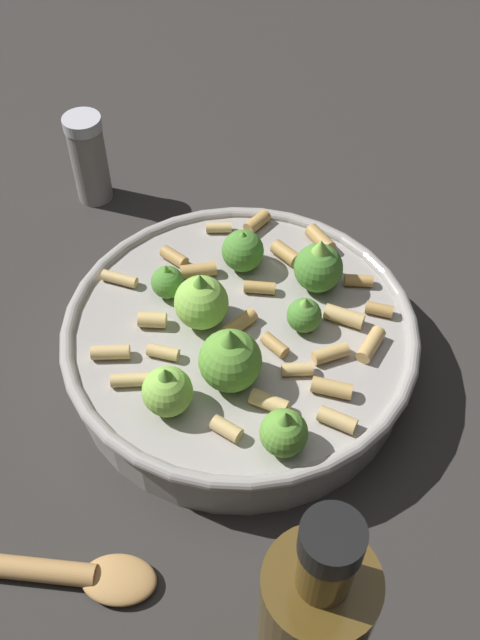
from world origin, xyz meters
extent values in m
plane|color=#2D2B28|center=(0.00, 0.00, 0.00)|extent=(2.40, 2.40, 0.00)
cylinder|color=#9E9993|center=(0.00, 0.00, 0.02)|extent=(0.27, 0.27, 0.05)
torus|color=#9E9993|center=(0.00, 0.00, 0.05)|extent=(0.29, 0.29, 0.01)
sphere|color=#4C8933|center=(-0.01, 0.08, 0.07)|extent=(0.04, 0.04, 0.04)
cone|color=#8CC64C|center=(-0.01, 0.08, 0.09)|extent=(0.02, 0.02, 0.02)
sphere|color=#8CC64C|center=(0.04, -0.08, 0.07)|extent=(0.04, 0.04, 0.04)
cone|color=#609E38|center=(0.04, -0.08, 0.09)|extent=(0.02, 0.02, 0.02)
sphere|color=#4C8933|center=(0.02, 0.05, 0.06)|extent=(0.03, 0.03, 0.03)
cone|color=#75B247|center=(0.02, 0.05, 0.08)|extent=(0.01, 0.01, 0.01)
sphere|color=#4C8933|center=(-0.06, 0.03, 0.07)|extent=(0.04, 0.04, 0.04)
cone|color=#609E38|center=(-0.06, 0.03, 0.08)|extent=(0.02, 0.02, 0.01)
sphere|color=#609E38|center=(0.11, -0.02, 0.07)|extent=(0.03, 0.03, 0.03)
cone|color=#609E38|center=(0.11, -0.02, 0.08)|extent=(0.02, 0.02, 0.02)
sphere|color=#4C8933|center=(-0.06, -0.04, 0.06)|extent=(0.03, 0.03, 0.03)
cone|color=#609E38|center=(-0.06, -0.04, 0.08)|extent=(0.01, 0.01, 0.01)
sphere|color=#609E38|center=(0.04, -0.03, 0.07)|extent=(0.05, 0.05, 0.05)
cone|color=#609E38|center=(0.04, -0.03, 0.10)|extent=(0.02, 0.02, 0.02)
sphere|color=#8CC64C|center=(-0.02, -0.02, 0.07)|extent=(0.04, 0.04, 0.04)
cone|color=#609E38|center=(-0.02, -0.02, 0.09)|extent=(0.02, 0.02, 0.02)
cylinder|color=tan|center=(-0.05, 0.07, 0.05)|extent=(0.03, 0.02, 0.01)
cylinder|color=tan|center=(-0.09, -0.07, 0.05)|extent=(0.03, 0.03, 0.01)
cylinder|color=tan|center=(0.06, 0.05, 0.05)|extent=(0.01, 0.03, 0.01)
cylinder|color=tan|center=(0.00, -0.07, 0.05)|extent=(0.02, 0.03, 0.01)
cylinder|color=tan|center=(-0.02, -0.10, 0.05)|extent=(0.02, 0.03, 0.01)
cylinder|color=tan|center=(-0.03, -0.06, 0.05)|extent=(0.02, 0.03, 0.01)
cylinder|color=tan|center=(0.08, -0.01, 0.05)|extent=(0.03, 0.03, 0.01)
cylinder|color=tan|center=(-0.06, 0.11, 0.05)|extent=(0.03, 0.02, 0.01)
cylinder|color=tan|center=(-0.11, 0.03, 0.05)|extent=(0.02, 0.02, 0.01)
cylinder|color=tan|center=(-0.09, -0.02, 0.05)|extent=(0.03, 0.02, 0.01)
cylinder|color=tan|center=(0.11, 0.02, 0.05)|extent=(0.03, 0.03, 0.01)
cylinder|color=tan|center=(0.01, -0.10, 0.05)|extent=(0.02, 0.03, 0.01)
cylinder|color=tan|center=(0.03, 0.02, 0.05)|extent=(0.02, 0.02, 0.01)
cylinder|color=tan|center=(-0.10, 0.07, 0.05)|extent=(0.02, 0.03, 0.01)
cylinder|color=tan|center=(-0.03, 0.03, 0.05)|extent=(0.02, 0.03, 0.01)
cylinder|color=tan|center=(-0.07, -0.01, 0.05)|extent=(0.02, 0.03, 0.01)
cylinder|color=tan|center=(0.00, 0.00, 0.05)|extent=(0.02, 0.03, 0.01)
cylinder|color=tan|center=(0.08, -0.05, 0.05)|extent=(0.02, 0.02, 0.01)
cylinder|color=tan|center=(0.09, 0.03, 0.05)|extent=(0.03, 0.03, 0.01)
cylinder|color=tan|center=(0.00, 0.11, 0.05)|extent=(0.02, 0.03, 0.01)
cylinder|color=tan|center=(0.03, 0.08, 0.05)|extent=(0.03, 0.03, 0.01)
cylinder|color=tan|center=(0.03, 0.11, 0.05)|extent=(0.02, 0.02, 0.01)
cylinder|color=tan|center=(0.06, 0.02, 0.05)|extent=(0.02, 0.03, 0.01)
cylinder|color=tan|center=(0.06, 0.08, 0.05)|extent=(0.03, 0.03, 0.01)
cylinder|color=gray|center=(-0.26, -0.04, 0.04)|extent=(0.04, 0.04, 0.08)
cylinder|color=silver|center=(-0.26, -0.04, 0.09)|extent=(0.04, 0.04, 0.01)
cylinder|color=#4C3814|center=(0.24, -0.07, 0.19)|extent=(0.03, 0.03, 0.04)
cylinder|color=black|center=(0.24, -0.07, 0.22)|extent=(0.03, 0.03, 0.02)
ellipsoid|color=#B2844C|center=(0.13, -0.15, 0.01)|extent=(0.06, 0.06, 0.01)
camera|label=1|loc=(0.33, -0.16, 0.50)|focal=40.80mm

